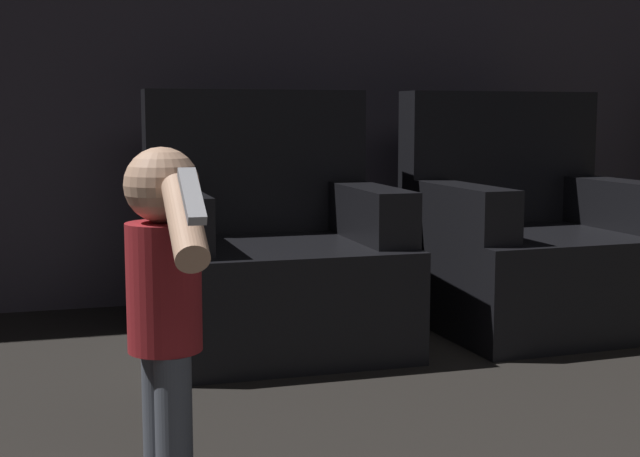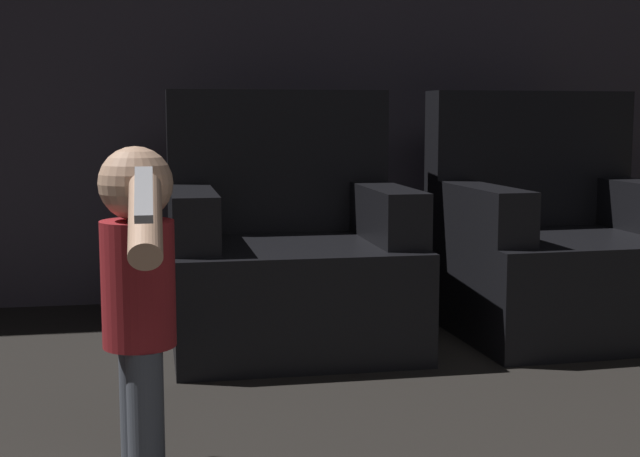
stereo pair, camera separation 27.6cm
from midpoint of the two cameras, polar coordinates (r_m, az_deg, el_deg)
The scene contains 4 objects.
wall_back at distance 4.23m, azimuth 0.24°, elevation 13.16°, with size 8.40×0.05×2.60m.
armchair_left at distance 3.40m, azimuth 0.28°, elevation -1.93°, with size 0.90×0.84×0.97m.
armchair_right at distance 3.76m, azimuth 16.98°, elevation -1.36°, with size 0.93×0.88×0.97m.
person_toddler at distance 2.13m, azimuth -7.94°, elevation -3.58°, with size 0.18×0.55×0.80m.
Camera 2 is at (-0.64, 0.33, 0.87)m, focal length 50.00 mm.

